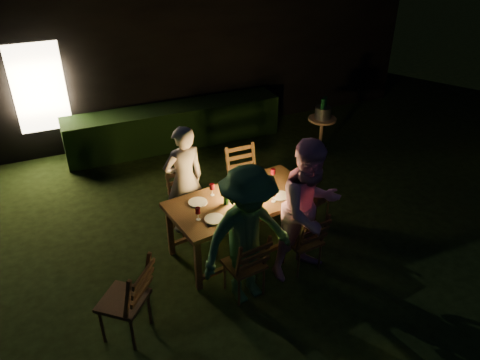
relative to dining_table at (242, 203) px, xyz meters
name	(u,v)px	position (x,y,z in m)	size (l,w,h in m)	color
garden_envelope	(162,35)	(0.60, 5.94, 0.84)	(40.00, 40.00, 3.20)	black
dining_table	(242,203)	(0.00, 0.00, 0.00)	(2.08, 1.25, 0.82)	#4C3419
chair_near_left	(245,274)	(-0.33, -0.83, -0.44)	(0.49, 0.52, 0.97)	#4C3419
chair_near_right	(303,250)	(0.56, -0.69, -0.45)	(0.46, 0.49, 0.94)	#4C3419
chair_far_left	(188,214)	(-0.56, 0.69, -0.45)	(0.48, 0.51, 0.94)	#4C3419
chair_far_right	(246,192)	(0.43, 0.85, -0.41)	(0.48, 0.52, 1.07)	#4C3419
chair_end	(312,205)	(1.22, 0.18, -0.46)	(0.52, 0.50, 0.90)	#4C3419
chair_spare	(127,312)	(-1.77, -0.89, -0.41)	(0.70, 0.70, 1.07)	#4C3419
person_house_side	(184,180)	(-0.57, 0.74, 0.09)	(0.60, 0.39, 1.65)	beige
person_opp_right	(309,210)	(0.57, -0.74, 0.21)	(0.91, 0.71, 1.88)	#D190BD
person_opp_left	(248,237)	(-0.32, -0.88, 0.16)	(1.16, 0.67, 1.80)	#387140
lantern	(244,185)	(0.04, 0.06, 0.24)	(0.16, 0.16, 0.35)	white
plate_far_left	(198,202)	(-0.58, 0.14, 0.09)	(0.25, 0.25, 0.01)	white
plate_near_left	(214,219)	(-0.51, -0.30, 0.09)	(0.25, 0.25, 0.01)	white
plate_far_right	(261,181)	(0.41, 0.28, 0.09)	(0.25, 0.25, 0.01)	white
plate_near_right	(280,196)	(0.48, -0.15, 0.09)	(0.25, 0.25, 0.01)	white
wineglass_a	(212,190)	(-0.34, 0.23, 0.17)	(0.06, 0.06, 0.18)	#59070F
wineglass_b	(198,214)	(-0.69, -0.22, 0.17)	(0.06, 0.06, 0.18)	#59070F
wineglass_c	(274,196)	(0.34, -0.23, 0.17)	(0.06, 0.06, 0.18)	#59070F
wineglass_d	(273,174)	(0.59, 0.27, 0.17)	(0.06, 0.06, 0.18)	#59070F
wineglass_e	(249,206)	(-0.05, -0.31, 0.17)	(0.06, 0.06, 0.18)	silver
bottle_table	(226,195)	(-0.25, -0.04, 0.22)	(0.07, 0.07, 0.28)	#0F471E
napkin_left	(246,213)	(-0.10, -0.34, 0.09)	(0.18, 0.14, 0.01)	red
napkin_right	(290,196)	(0.59, -0.22, 0.09)	(0.18, 0.14, 0.01)	red
phone	(213,224)	(-0.57, -0.39, 0.08)	(0.14, 0.07, 0.01)	black
side_table	(322,122)	(2.56, 2.08, -0.11)	(0.53, 0.53, 0.71)	olive
ice_bucket	(323,113)	(2.56, 2.08, 0.08)	(0.30, 0.30, 0.22)	#A5A8AD
bottle_bucket_a	(322,111)	(2.51, 2.04, 0.13)	(0.07, 0.07, 0.32)	#0F471E
bottle_bucket_b	(324,109)	(2.61, 2.12, 0.13)	(0.07, 0.07, 0.32)	#0F471E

